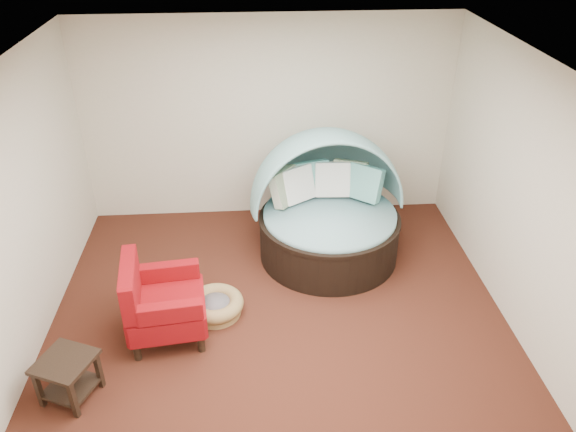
{
  "coord_description": "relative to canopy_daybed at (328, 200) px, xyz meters",
  "views": [
    {
      "loc": [
        -0.25,
        -4.68,
        4.16
      ],
      "look_at": [
        0.13,
        0.6,
        1.01
      ],
      "focal_mm": 35.0,
      "sensor_mm": 36.0,
      "label": 1
    }
  ],
  "objects": [
    {
      "name": "red_armchair",
      "position": [
        -1.94,
        -1.46,
        -0.32
      ],
      "size": [
        0.89,
        0.89,
        0.94
      ],
      "rotation": [
        0.0,
        0.0,
        0.12
      ],
      "color": "black",
      "rests_on": "floor"
    },
    {
      "name": "floor",
      "position": [
        -0.69,
        -1.38,
        -0.75
      ],
      "size": [
        5.0,
        5.0,
        0.0
      ],
      "primitive_type": "plane",
      "color": "#461D14",
      "rests_on": "ground"
    },
    {
      "name": "pet_basket",
      "position": [
        -1.4,
        -1.16,
        -0.64
      ],
      "size": [
        0.84,
        0.84,
        0.22
      ],
      "rotation": [
        0.0,
        0.0,
        -0.41
      ],
      "color": "olive",
      "rests_on": "floor"
    },
    {
      "name": "wall_front",
      "position": [
        -0.69,
        -3.88,
        0.65
      ],
      "size": [
        5.0,
        0.0,
        5.0
      ],
      "primitive_type": "plane",
      "rotation": [
        -1.57,
        0.0,
        0.0
      ],
      "color": "beige",
      "rests_on": "floor"
    },
    {
      "name": "ceiling",
      "position": [
        -0.69,
        -1.38,
        2.05
      ],
      "size": [
        5.0,
        5.0,
        0.0
      ],
      "primitive_type": "plane",
      "rotation": [
        3.14,
        0.0,
        0.0
      ],
      "color": "white",
      "rests_on": "wall_back"
    },
    {
      "name": "side_table",
      "position": [
        -2.69,
        -2.24,
        -0.46
      ],
      "size": [
        0.62,
        0.62,
        0.45
      ],
      "rotation": [
        0.0,
        0.0,
        -0.41
      ],
      "color": "black",
      "rests_on": "floor"
    },
    {
      "name": "wall_back",
      "position": [
        -0.69,
        1.12,
        0.65
      ],
      "size": [
        5.0,
        0.0,
        5.0
      ],
      "primitive_type": "plane",
      "rotation": [
        1.57,
        0.0,
        0.0
      ],
      "color": "beige",
      "rests_on": "floor"
    },
    {
      "name": "wall_left",
      "position": [
        -3.19,
        -1.38,
        0.65
      ],
      "size": [
        0.0,
        5.0,
        5.0
      ],
      "primitive_type": "plane",
      "rotation": [
        1.57,
        0.0,
        1.57
      ],
      "color": "beige",
      "rests_on": "floor"
    },
    {
      "name": "canopy_daybed",
      "position": [
        0.0,
        0.0,
        0.0
      ],
      "size": [
        2.02,
        1.94,
        1.62
      ],
      "rotation": [
        0.0,
        0.0,
        0.1
      ],
      "color": "black",
      "rests_on": "floor"
    },
    {
      "name": "wall_right",
      "position": [
        1.81,
        -1.38,
        0.65
      ],
      "size": [
        0.0,
        5.0,
        5.0
      ],
      "primitive_type": "plane",
      "rotation": [
        1.57,
        0.0,
        -1.57
      ],
      "color": "beige",
      "rests_on": "floor"
    }
  ]
}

